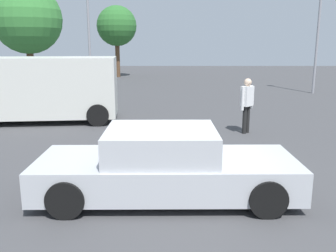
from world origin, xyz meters
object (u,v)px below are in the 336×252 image
Objects in this scene: sedan_foreground at (166,166)px; light_post_mid at (89,7)px; van_white at (47,87)px; light_post_near at (321,8)px; pedestrian at (248,101)px; dog at (108,141)px.

light_post_mid reaches higher than sedan_foreground.
van_white is 0.75× the size of light_post_near.
van_white reaches higher than pedestrian.
pedestrian is at bearing 106.22° from dog.
dog is at bearing -60.07° from van_white.
light_post_near reaches higher than sedan_foreground.
light_post_mid reaches higher than dog.
light_post_near is (5.82, 9.52, 3.62)m from pedestrian.
sedan_foreground is at bearing -73.75° from light_post_mid.
van_white is at bearing 122.10° from sedan_foreground.
dog is at bearing 118.02° from sedan_foreground.
light_post_near reaches higher than dog.
van_white is at bearing -155.67° from dog.
sedan_foreground is 3.28m from dog.
pedestrian is at bearing -121.42° from light_post_near.
light_post_mid is at bearing -177.76° from dog.
van_white is 9.61m from light_post_mid.
dog is 0.38× the size of pedestrian.
light_post_mid is at bearing 86.12° from van_white.
light_post_near is (12.69, 7.69, 3.41)m from van_white.
light_post_near is at bearing 25.84° from van_white.
van_white is at bearing -88.48° from light_post_mid.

